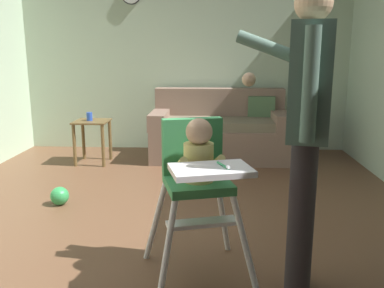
{
  "coord_description": "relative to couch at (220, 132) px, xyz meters",
  "views": [
    {
      "loc": [
        0.4,
        -2.66,
        1.32
      ],
      "look_at": [
        0.27,
        -0.34,
        0.8
      ],
      "focal_mm": 38.68,
      "sensor_mm": 36.0,
      "label": 1
    }
  ],
  "objects": [
    {
      "name": "side_table",
      "position": [
        -1.54,
        -0.35,
        0.05
      ],
      "size": [
        0.4,
        0.4,
        0.52
      ],
      "color": "brown",
      "rests_on": "ground"
    },
    {
      "name": "sippy_cup",
      "position": [
        -1.56,
        -0.35,
        0.24
      ],
      "size": [
        0.07,
        0.07,
        0.1
      ],
      "primitive_type": "cylinder",
      "color": "#284CB7",
      "rests_on": "side_table"
    },
    {
      "name": "couch",
      "position": [
        0.0,
        0.0,
        0.0
      ],
      "size": [
        1.7,
        0.86,
        0.86
      ],
      "rotation": [
        0.0,
        0.0,
        -1.57
      ],
      "color": "#866959",
      "rests_on": "ground"
    },
    {
      "name": "adult_standing",
      "position": [
        0.4,
        -3.0,
        0.6
      ],
      "size": [
        0.51,
        0.56,
        1.65
      ],
      "rotation": [
        0.0,
        0.0,
        2.95
      ],
      "color": "#322B2F",
      "rests_on": "ground"
    },
    {
      "name": "high_chair",
      "position": [
        -0.17,
        -2.89,
        0.34
      ],
      "size": [
        0.74,
        0.83,
        0.97
      ],
      "rotation": [
        0.0,
        0.0,
        -1.3
      ],
      "color": "white",
      "rests_on": "ground"
    },
    {
      "name": "toy_ball",
      "position": [
        -1.43,
        -1.77,
        -0.25
      ],
      "size": [
        0.16,
        0.16,
        0.16
      ],
      "primitive_type": "sphere",
      "color": "green",
      "rests_on": "ground"
    },
    {
      "name": "wall_far",
      "position": [
        -0.48,
        0.52,
        1.06
      ],
      "size": [
        5.15,
        0.06,
        2.79
      ],
      "primitive_type": "cube",
      "color": "#B3C8AA",
      "rests_on": "ground"
    },
    {
      "name": "ground",
      "position": [
        -0.48,
        -2.51,
        -0.38
      ],
      "size": [
        5.95,
        7.59,
        0.1
      ],
      "primitive_type": "cube",
      "color": "brown"
    }
  ]
}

